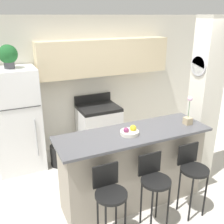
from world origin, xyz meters
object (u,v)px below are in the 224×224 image
object	(u,v)px
refrigerator	(17,121)
orchid_vase	(188,115)
stove_range	(99,128)
bar_stool_mid	(154,181)
trash_bin	(58,155)
bar_stool_left	(110,194)
potted_plant_on_fridge	(8,55)
bar_stool_right	(192,170)
fruit_bowl	(130,132)

from	to	relation	value
refrigerator	orchid_vase	world-z (taller)	refrigerator
stove_range	bar_stool_mid	xyz separation A→B (m)	(-0.15, -2.17, 0.19)
bar_stool_mid	trash_bin	bearing A→B (deg)	110.84
bar_stool_left	bar_stool_mid	distance (m)	0.59
bar_stool_left	orchid_vase	world-z (taller)	orchid_vase
trash_bin	stove_range	bearing A→B (deg)	15.57
refrigerator	orchid_vase	bearing A→B (deg)	-38.17
refrigerator	trash_bin	size ratio (longest dim) A/B	4.63
orchid_vase	trash_bin	bearing A→B (deg)	136.65
bar_stool_left	trash_bin	world-z (taller)	bar_stool_left
refrigerator	bar_stool_left	xyz separation A→B (m)	(0.74, -2.15, -0.23)
potted_plant_on_fridge	orchid_vase	xyz separation A→B (m)	(2.16, -1.70, -0.74)
stove_range	trash_bin	distance (m)	0.95
bar_stool_right	orchid_vase	bearing A→B (deg)	62.06
stove_range	bar_stool_left	xyz separation A→B (m)	(-0.74, -2.17, 0.19)
bar_stool_left	orchid_vase	xyz separation A→B (m)	(1.42, 0.45, 0.56)
stove_range	fruit_bowl	bearing A→B (deg)	-97.90
potted_plant_on_fridge	bar_stool_left	bearing A→B (deg)	-70.94
stove_range	bar_stool_left	size ratio (longest dim) A/B	1.10
refrigerator	stove_range	bearing A→B (deg)	0.77
bar_stool_mid	orchid_vase	world-z (taller)	orchid_vase
stove_range	potted_plant_on_fridge	xyz separation A→B (m)	(-1.48, -0.02, 1.50)
potted_plant_on_fridge	fruit_bowl	xyz separation A→B (m)	(1.25, -1.65, -0.84)
bar_stool_right	fruit_bowl	size ratio (longest dim) A/B	4.05
potted_plant_on_fridge	bar_stool_right	bearing A→B (deg)	-48.17
bar_stool_mid	trash_bin	xyz separation A→B (m)	(-0.73, 1.92, -0.46)
bar_stool_right	bar_stool_mid	bearing A→B (deg)	180.00
fruit_bowl	refrigerator	bearing A→B (deg)	127.08
stove_range	bar_stool_left	world-z (taller)	stove_range
stove_range	bar_stool_right	size ratio (longest dim) A/B	1.10
orchid_vase	trash_bin	world-z (taller)	orchid_vase
refrigerator	bar_stool_right	world-z (taller)	refrigerator
stove_range	bar_stool_mid	distance (m)	2.18
trash_bin	bar_stool_left	bearing A→B (deg)	-85.79
stove_range	bar_stool_left	bearing A→B (deg)	-108.88
bar_stool_left	trash_bin	xyz separation A→B (m)	(-0.14, 1.92, -0.46)
bar_stool_left	trash_bin	size ratio (longest dim) A/B	2.57
stove_range	bar_stool_mid	world-z (taller)	stove_range
potted_plant_on_fridge	bar_stool_mid	bearing A→B (deg)	-58.19
refrigerator	fruit_bowl	size ratio (longest dim) A/B	7.31
refrigerator	stove_range	distance (m)	1.54
bar_stool_right	stove_range	bearing A→B (deg)	101.45
orchid_vase	bar_stool_right	bearing A→B (deg)	-117.94
orchid_vase	fruit_bowl	size ratio (longest dim) A/B	1.73
bar_stool_left	orchid_vase	size ratio (longest dim) A/B	2.35
bar_stool_mid	bar_stool_right	size ratio (longest dim) A/B	1.00
stove_range	potted_plant_on_fridge	bearing A→B (deg)	-179.24
bar_stool_mid	potted_plant_on_fridge	bearing A→B (deg)	121.81
bar_stool_right	potted_plant_on_fridge	distance (m)	3.16
bar_stool_mid	trash_bin	world-z (taller)	bar_stool_mid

